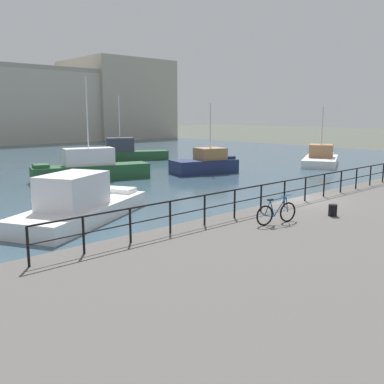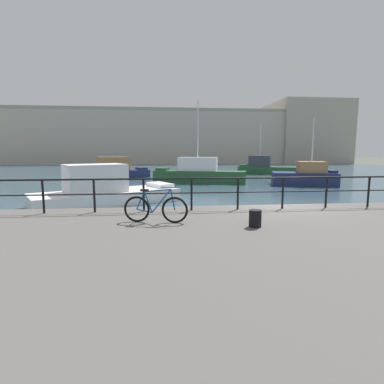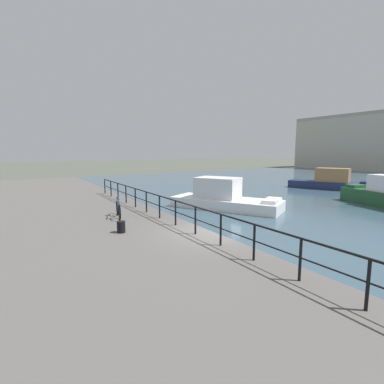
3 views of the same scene
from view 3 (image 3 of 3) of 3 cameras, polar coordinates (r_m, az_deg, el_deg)
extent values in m
plane|color=#4C5147|center=(11.60, 4.05, -12.52)|extent=(240.00, 240.00, 0.00)
cube|color=#565451|center=(9.47, -31.08, -15.38)|extent=(56.00, 13.00, 0.98)
cube|color=navy|center=(34.52, 25.53, 1.21)|extent=(8.42, 5.12, 0.82)
cube|color=#997047|center=(34.36, 26.13, 3.06)|extent=(3.70, 2.94, 1.46)
cube|color=navy|center=(34.02, 31.28, 1.63)|extent=(1.49, 1.79, 0.24)
cube|color=white|center=(20.70, 6.69, -2.28)|extent=(8.14, 6.10, 0.73)
cube|color=silver|center=(20.79, 5.12, 0.86)|extent=(3.60, 3.18, 1.48)
cube|color=white|center=(19.61, 15.56, -1.67)|extent=(1.73, 2.11, 0.24)
cube|color=#23512D|center=(27.38, 29.80, 1.05)|extent=(1.31, 1.51, 0.24)
cylinder|color=black|center=(22.11, -16.92, 1.06)|extent=(0.07, 0.07, 1.05)
cylinder|color=black|center=(20.63, -15.79, 0.62)|extent=(0.07, 0.07, 1.05)
cylinder|color=black|center=(19.16, -14.49, 0.12)|extent=(0.07, 0.07, 1.05)
cylinder|color=black|center=(17.70, -12.97, -0.47)|extent=(0.07, 0.07, 1.05)
cylinder|color=black|center=(16.26, -11.18, -1.16)|extent=(0.07, 0.07, 1.05)
cylinder|color=black|center=(14.84, -9.05, -1.99)|extent=(0.07, 0.07, 1.05)
cylinder|color=black|center=(13.45, -6.47, -2.98)|extent=(0.07, 0.07, 1.05)
cylinder|color=black|center=(12.10, -3.29, -4.19)|extent=(0.07, 0.07, 1.05)
cylinder|color=black|center=(10.80, 0.68, -5.67)|extent=(0.07, 0.07, 1.05)
cylinder|color=black|center=(9.58, 5.73, -7.51)|extent=(0.07, 0.07, 1.05)
cylinder|color=black|center=(8.46, 12.24, -9.78)|extent=(0.07, 0.07, 1.05)
cylinder|color=black|center=(7.50, 20.69, -12.48)|extent=(0.07, 0.07, 1.05)
cylinder|color=black|center=(6.76, 31.54, -15.50)|extent=(0.07, 0.07, 1.05)
cylinder|color=black|center=(12.00, -3.31, -1.74)|extent=(21.67, 0.06, 0.06)
cylinder|color=black|center=(12.09, -3.29, -3.94)|extent=(21.67, 0.04, 0.04)
torus|color=black|center=(13.45, -14.19, -3.90)|extent=(0.72, 0.21, 0.72)
torus|color=black|center=(14.47, -14.60, -3.07)|extent=(0.72, 0.21, 0.72)
cylinder|color=#194C8C|center=(13.76, -14.38, -2.62)|extent=(0.54, 0.15, 0.66)
cylinder|color=#194C8C|center=(14.12, -14.51, -2.50)|extent=(0.24, 0.08, 0.58)
cylinder|color=#194C8C|center=(13.81, -14.46, -1.38)|extent=(0.71, 0.19, 0.11)
cylinder|color=#194C8C|center=(14.27, -14.52, -3.39)|extent=(0.43, 0.13, 0.12)
cylinder|color=#194C8C|center=(14.32, -14.60, -2.19)|extent=(0.26, 0.09, 0.51)
cylinder|color=#194C8C|center=(13.44, -14.26, -2.69)|extent=(0.14, 0.07, 0.57)
cube|color=black|center=(14.16, -14.60, -1.14)|extent=(0.23, 0.13, 0.05)
cylinder|color=#194C8C|center=(13.44, -14.33, -1.27)|extent=(0.51, 0.13, 0.02)
cylinder|color=black|center=(11.41, -13.90, -6.75)|extent=(0.32, 0.32, 0.44)
camera|label=1|loc=(25.78, -43.30, 7.54)|focal=40.85mm
camera|label=2|loc=(13.53, -48.74, 0.44)|focal=27.96mm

